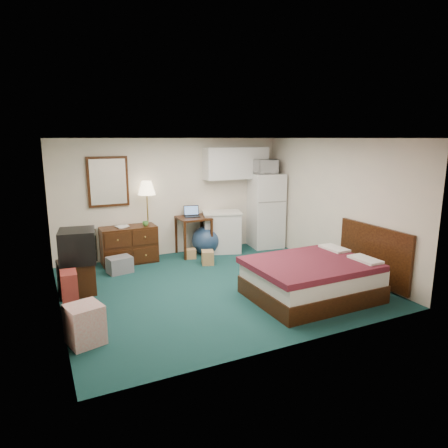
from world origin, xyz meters
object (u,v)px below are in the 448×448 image
desk (194,236)px  suitcase (70,291)px  floor_lamp (148,221)px  fridge (266,210)px  tv_stand (76,278)px  bed (311,279)px  kitchen_counter (222,232)px  dresser (129,245)px

desk → suitcase: desk is taller
floor_lamp → desk: (0.96, -0.12, -0.40)m
fridge → tv_stand: (-4.33, -1.19, -0.59)m
desk → bed: 3.16m
desk → kitchen_counter: (0.67, -0.02, 0.02)m
desk → tv_stand: (-2.55, -1.24, -0.15)m
fridge → suitcase: bearing=-149.9°
kitchen_counter → bed: kitchen_counter is taller
kitchen_counter → tv_stand: size_ratio=1.51×
kitchen_counter → bed: size_ratio=0.46×
bed → tv_stand: bearing=151.1°
kitchen_counter → suitcase: size_ratio=1.49×
bed → tv_stand: bed is taller
dresser → floor_lamp: size_ratio=0.67×
desk → kitchen_counter: bearing=-0.7°
desk → suitcase: bearing=-144.0°
floor_lamp → tv_stand: size_ratio=2.84×
bed → suitcase: (-3.51, 1.16, -0.01)m
floor_lamp → fridge: fridge is taller
desk → suitcase: 3.30m
dresser → kitchen_counter: size_ratio=1.26×
floor_lamp → fridge: (2.75, -0.17, 0.03)m
floor_lamp → fridge: bearing=-3.5°
desk → fridge: bearing=-0.6°
kitchen_counter → dresser: bearing=-163.4°
floor_lamp → tv_stand: (-1.59, -1.36, -0.56)m
dresser → floor_lamp: (0.43, 0.08, 0.45)m
kitchen_counter → floor_lamp: bearing=-166.6°
bed → suitcase: 3.70m
dresser → tv_stand: (-1.16, -1.28, -0.11)m
dresser → bed: 3.80m
suitcase → tv_stand: bearing=79.1°
kitchen_counter → fridge: bearing=16.8°
bed → dresser: bearing=125.0°
tv_stand → suitcase: bearing=-105.8°
floor_lamp → desk: bearing=-7.1°
dresser → suitcase: dresser is taller
kitchen_counter → tv_stand: bearing=-141.0°
fridge → tv_stand: 4.53m
kitchen_counter → suitcase: bearing=-132.6°
fridge → suitcase: (-4.48, -1.84, -0.56)m
dresser → fridge: 3.22m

